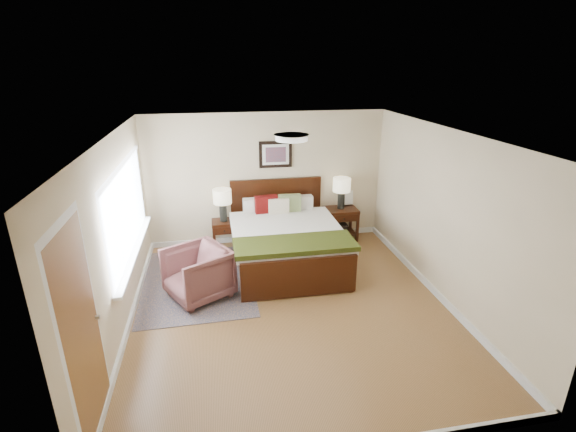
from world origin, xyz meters
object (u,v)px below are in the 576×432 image
object	(u,v)px
bed	(286,234)
lamp_right	(342,188)
nightstand_right	(340,221)
armchair	(198,273)
rug_persian	(198,281)
nightstand_left	(224,227)
lamp_left	(222,199)

from	to	relation	value
bed	lamp_right	distance (m)	1.62
nightstand_right	armchair	world-z (taller)	armchair
bed	armchair	distance (m)	1.72
nightstand_right	rug_persian	xyz separation A→B (m)	(-2.78, -1.26, -0.38)
nightstand_left	lamp_right	xyz separation A→B (m)	(2.29, 0.02, 0.65)
bed	rug_persian	world-z (taller)	bed
lamp_left	rug_persian	world-z (taller)	lamp_left
lamp_left	nightstand_right	bearing A→B (deg)	-0.33
bed	nightstand_right	bearing A→B (deg)	35.20
bed	lamp_left	xyz separation A→B (m)	(-1.03, 0.90, 0.40)
lamp_left	lamp_right	xyz separation A→B (m)	(2.29, 0.00, 0.10)
lamp_left	armchair	bearing A→B (deg)	-104.69
nightstand_right	lamp_left	world-z (taller)	lamp_left
nightstand_left	armchair	bearing A→B (deg)	-104.85
armchair	nightstand_left	bearing A→B (deg)	135.78
lamp_right	armchair	world-z (taller)	lamp_right
nightstand_left	rug_persian	world-z (taller)	nightstand_left
bed	nightstand_left	bearing A→B (deg)	139.59
nightstand_left	nightstand_right	distance (m)	2.29
nightstand_left	nightstand_right	bearing A→B (deg)	0.16
bed	nightstand_right	distance (m)	1.55
nightstand_left	lamp_right	distance (m)	2.38
rug_persian	nightstand_right	bearing A→B (deg)	23.37
bed	lamp_left	distance (m)	1.42
nightstand_right	bed	bearing A→B (deg)	-144.80
nightstand_right	lamp_left	distance (m)	2.36
rug_persian	bed	bearing A→B (deg)	12.76
nightstand_right	lamp_right	world-z (taller)	lamp_right
nightstand_right	rug_persian	bearing A→B (deg)	-155.64
armchair	lamp_right	bearing A→B (deg)	92.99
bed	armchair	world-z (taller)	bed
lamp_left	lamp_right	size ratio (longest dim) A/B	1.00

